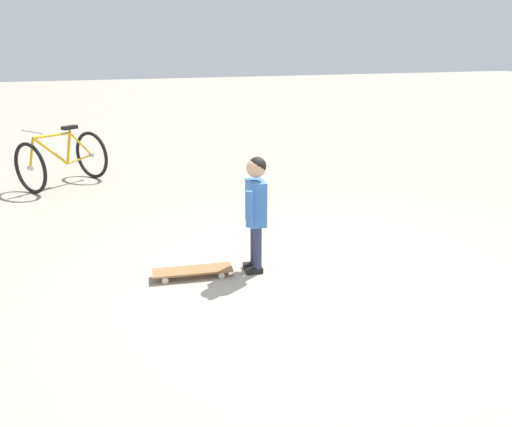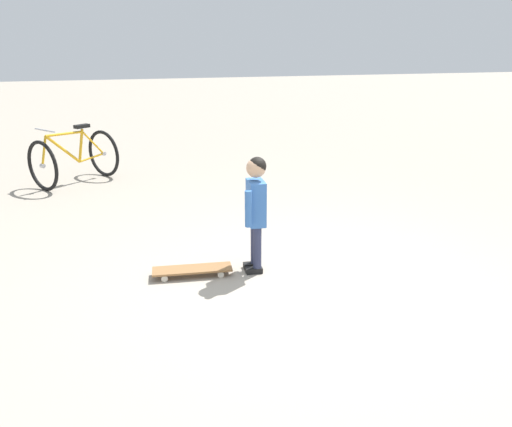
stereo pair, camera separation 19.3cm
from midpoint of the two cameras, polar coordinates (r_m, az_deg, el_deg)
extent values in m
plane|color=#9E9384|center=(4.52, 3.96, -7.91)|extent=(50.00, 50.00, 0.00)
cylinder|color=#2D3351|center=(4.64, -1.02, -3.85)|extent=(0.08, 0.08, 0.42)
cube|color=black|center=(4.72, -1.37, -6.29)|extent=(0.15, 0.09, 0.05)
cylinder|color=#2D3351|center=(4.74, -1.34, -3.35)|extent=(0.08, 0.08, 0.42)
cube|color=black|center=(4.82, -1.67, -5.76)|extent=(0.15, 0.09, 0.05)
cube|color=#386BB7|center=(4.55, -1.22, 1.18)|extent=(0.15, 0.25, 0.40)
cylinder|color=#386BB7|center=(4.38, -2.02, 0.49)|extent=(0.06, 0.06, 0.32)
cylinder|color=#386BB7|center=(4.71, -0.94, 1.79)|extent=(0.06, 0.06, 0.32)
sphere|color=tan|center=(4.47, -1.24, 5.04)|extent=(0.17, 0.17, 0.17)
sphere|color=black|center=(4.46, -1.12, 5.24)|extent=(0.16, 0.16, 0.16)
cube|color=olive|center=(4.67, -8.19, -6.23)|extent=(0.72, 0.26, 0.02)
cube|color=#B7B7BC|center=(4.67, -11.23, -6.60)|extent=(0.04, 0.11, 0.02)
cube|color=#B7B7BC|center=(4.70, -5.16, -6.15)|extent=(0.04, 0.11, 0.02)
cylinder|color=beige|center=(4.61, -11.18, -7.25)|extent=(0.06, 0.04, 0.06)
cylinder|color=beige|center=(4.75, -11.24, -6.47)|extent=(0.06, 0.04, 0.06)
cylinder|color=beige|center=(4.64, -5.03, -6.79)|extent=(0.06, 0.04, 0.06)
cylinder|color=beige|center=(4.77, -5.27, -6.03)|extent=(0.06, 0.04, 0.06)
torus|color=black|center=(7.71, -24.29, 4.57)|extent=(0.47, 0.59, 0.71)
torus|color=black|center=(8.26, -18.32, 6.14)|extent=(0.47, 0.59, 0.71)
cylinder|color=#B7B7BC|center=(7.71, -24.29, 4.57)|extent=(0.08, 0.08, 0.06)
cylinder|color=#B7B7BC|center=(8.26, -18.32, 6.14)|extent=(0.08, 0.08, 0.06)
cylinder|color=gold|center=(7.85, -22.34, 6.37)|extent=(0.43, 0.35, 0.48)
cylinder|color=gold|center=(7.84, -22.23, 7.98)|extent=(0.49, 0.39, 0.06)
cylinder|color=gold|center=(8.01, -20.60, 6.87)|extent=(0.13, 0.12, 0.48)
cylinder|color=gold|center=(8.14, -19.49, 5.66)|extent=(0.36, 0.29, 0.08)
cylinder|color=gold|center=(8.13, -19.37, 7.21)|extent=(0.30, 0.24, 0.40)
cylinder|color=gold|center=(7.69, -24.17, 6.09)|extent=(0.12, 0.11, 0.41)
cube|color=black|center=(7.99, -20.53, 8.87)|extent=(0.24, 0.21, 0.05)
cylinder|color=#B7B7BC|center=(7.67, -24.14, 8.21)|extent=(0.30, 0.38, 0.02)
camera|label=1|loc=(0.10, -91.21, -0.41)|focal=36.28mm
camera|label=2|loc=(0.10, 88.79, 0.41)|focal=36.28mm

